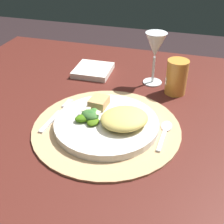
% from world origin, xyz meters
% --- Properties ---
extents(dining_table, '(1.22, 0.96, 0.72)m').
position_xyz_m(dining_table, '(0.00, 0.00, 0.60)').
color(dining_table, '#4E1D17').
rests_on(dining_table, ground).
extents(placemat, '(0.38, 0.38, 0.01)m').
position_xyz_m(placemat, '(0.01, -0.09, 0.72)').
color(placemat, tan).
rests_on(placemat, dining_table).
extents(dinner_plate, '(0.27, 0.27, 0.02)m').
position_xyz_m(dinner_plate, '(0.01, -0.09, 0.73)').
color(dinner_plate, silver).
rests_on(dinner_plate, placemat).
extents(pasta_serving, '(0.16, 0.16, 0.03)m').
position_xyz_m(pasta_serving, '(0.05, -0.09, 0.76)').
color(pasta_serving, '#DCC260').
rests_on(pasta_serving, dinner_plate).
extents(salad_greens, '(0.07, 0.07, 0.02)m').
position_xyz_m(salad_greens, '(-0.04, -0.10, 0.75)').
color(salad_greens, '#39692C').
rests_on(salad_greens, dinner_plate).
extents(bread_piece, '(0.05, 0.06, 0.02)m').
position_xyz_m(bread_piece, '(-0.03, -0.03, 0.76)').
color(bread_piece, tan).
rests_on(bread_piece, dinner_plate).
extents(fork, '(0.02, 0.17, 0.00)m').
position_xyz_m(fork, '(-0.14, -0.09, 0.73)').
color(fork, silver).
rests_on(fork, placemat).
extents(spoon, '(0.03, 0.13, 0.01)m').
position_xyz_m(spoon, '(0.15, -0.07, 0.73)').
color(spoon, silver).
rests_on(spoon, placemat).
extents(napkin, '(0.13, 0.13, 0.02)m').
position_xyz_m(napkin, '(-0.14, 0.21, 0.73)').
color(napkin, white).
rests_on(napkin, dining_table).
extents(wine_glass, '(0.07, 0.07, 0.17)m').
position_xyz_m(wine_glass, '(0.08, 0.20, 0.84)').
color(wine_glass, silver).
rests_on(wine_glass, dining_table).
extents(amber_tumbler, '(0.07, 0.07, 0.11)m').
position_xyz_m(amber_tumbler, '(0.15, 0.15, 0.77)').
color(amber_tumbler, gold).
rests_on(amber_tumbler, dining_table).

